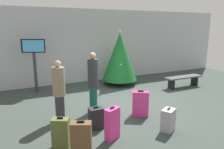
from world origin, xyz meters
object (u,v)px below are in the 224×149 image
(traveller_0, at_px, (59,90))
(suitcase_4, at_px, (140,104))
(suitcase_2, at_px, (168,120))
(traveller_1, at_px, (93,81))
(suitcase_3, at_px, (81,140))
(flight_info_kiosk, at_px, (34,55))
(suitcase_5, at_px, (96,118))
(suitcase_1, at_px, (61,133))
(holiday_tree, at_px, (120,57))
(suitcase_0, at_px, (112,124))
(waiting_bench, at_px, (183,79))

(traveller_0, relative_size, suitcase_4, 2.19)
(suitcase_2, bearing_deg, traveller_1, 123.11)
(suitcase_4, bearing_deg, traveller_0, 162.97)
(suitcase_3, bearing_deg, flight_info_kiosk, 93.40)
(suitcase_4, bearing_deg, suitcase_5, -173.37)
(traveller_0, bearing_deg, suitcase_4, -17.03)
(suitcase_1, distance_m, suitcase_4, 2.62)
(suitcase_2, relative_size, suitcase_4, 0.78)
(holiday_tree, height_order, suitcase_0, holiday_tree)
(holiday_tree, bearing_deg, suitcase_4, -107.51)
(traveller_1, bearing_deg, suitcase_5, -107.00)
(flight_info_kiosk, xyz_separation_m, waiting_bench, (5.97, -2.03, -1.14))
(holiday_tree, xyz_separation_m, traveller_1, (-2.24, -2.54, -0.30))
(traveller_1, height_order, suitcase_4, traveller_1)
(suitcase_5, bearing_deg, suitcase_2, -30.19)
(flight_info_kiosk, relative_size, traveller_1, 1.15)
(holiday_tree, relative_size, suitcase_3, 3.04)
(holiday_tree, height_order, suitcase_5, holiday_tree)
(suitcase_3, distance_m, suitcase_4, 2.56)
(holiday_tree, relative_size, suitcase_1, 3.41)
(waiting_bench, xyz_separation_m, suitcase_0, (-4.78, -2.67, 0.01))
(suitcase_3, bearing_deg, waiting_bench, 28.59)
(holiday_tree, xyz_separation_m, waiting_bench, (2.36, -1.59, -0.93))
(holiday_tree, relative_size, traveller_0, 1.43)
(suitcase_0, bearing_deg, waiting_bench, 29.23)
(waiting_bench, relative_size, traveller_1, 0.96)
(suitcase_3, relative_size, suitcase_5, 1.37)
(flight_info_kiosk, xyz_separation_m, suitcase_0, (1.19, -4.71, -1.13))
(waiting_bench, height_order, suitcase_5, suitcase_5)
(holiday_tree, xyz_separation_m, suitcase_4, (-1.08, -3.41, -0.92))
(holiday_tree, distance_m, suitcase_3, 5.80)
(suitcase_5, bearing_deg, suitcase_4, 6.63)
(holiday_tree, xyz_separation_m, suitcase_5, (-2.56, -3.58, -1.02))
(waiting_bench, distance_m, suitcase_3, 6.45)
(suitcase_2, xyz_separation_m, suitcase_4, (-0.12, 1.11, 0.09))
(traveller_0, distance_m, suitcase_1, 1.54)
(suitcase_0, relative_size, suitcase_2, 1.30)
(suitcase_0, xyz_separation_m, suitcase_4, (1.34, 0.85, -0.01))
(suitcase_2, distance_m, suitcase_5, 1.86)
(flight_info_kiosk, relative_size, suitcase_3, 2.64)
(waiting_bench, height_order, suitcase_3, suitcase_3)
(suitcase_0, distance_m, suitcase_2, 1.49)
(waiting_bench, height_order, suitcase_0, suitcase_0)
(suitcase_1, xyz_separation_m, suitcase_2, (2.64, -0.39, -0.05))
(suitcase_0, xyz_separation_m, suitcase_5, (-0.14, 0.68, -0.11))
(flight_info_kiosk, distance_m, suitcase_0, 4.98)
(waiting_bench, xyz_separation_m, suitcase_4, (-3.44, -1.82, 0.01))
(waiting_bench, distance_m, suitcase_2, 4.42)
(suitcase_2, bearing_deg, flight_info_kiosk, 118.17)
(traveller_0, distance_m, suitcase_5, 1.31)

